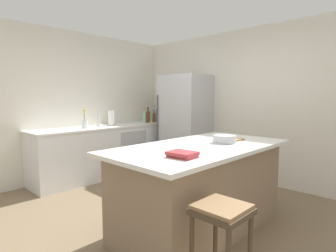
{
  "coord_description": "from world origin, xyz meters",
  "views": [
    {
      "loc": [
        2.23,
        -2.14,
        1.44
      ],
      "look_at": [
        -0.71,
        0.91,
        1.0
      ],
      "focal_mm": 29.37,
      "sensor_mm": 36.0,
      "label": 1
    }
  ],
  "objects": [
    {
      "name": "whiskey_bottle",
      "position": [
        -2.06,
        1.71,
        1.04
      ],
      "size": [
        0.08,
        0.08,
        0.32
      ],
      "color": "brown",
      "rests_on": "counter_run_left"
    },
    {
      "name": "bar_stool",
      "position": [
        1.2,
        -0.52,
        0.56
      ],
      "size": [
        0.36,
        0.36,
        0.68
      ],
      "color": "#473828",
      "rests_on": "ground_plane"
    },
    {
      "name": "mixing_bowl",
      "position": [
        0.55,
        0.53,
        0.97
      ],
      "size": [
        0.26,
        0.26,
        0.09
      ],
      "color": "#B2B5BA",
      "rests_on": "kitchen_island"
    },
    {
      "name": "soda_bottle",
      "position": [
        -2.08,
        1.91,
        1.05
      ],
      "size": [
        0.07,
        0.07,
        0.35
      ],
      "color": "silver",
      "rests_on": "counter_run_left"
    },
    {
      "name": "flower_vase",
      "position": [
        -2.02,
        0.22,
        1.01
      ],
      "size": [
        0.09,
        0.09,
        0.33
      ],
      "color": "silver",
      "rests_on": "counter_run_left"
    },
    {
      "name": "sink_faucet",
      "position": [
        -2.12,
        0.55,
        1.07
      ],
      "size": [
        0.15,
        0.05,
        0.3
      ],
      "color": "silver",
      "rests_on": "counter_run_left"
    },
    {
      "name": "kitchen_island",
      "position": [
        0.46,
        0.21,
        0.47
      ],
      "size": [
        1.09,
        2.11,
        0.93
      ],
      "color": "#8E755B",
      "rests_on": "ground_plane"
    },
    {
      "name": "cookbook_stack",
      "position": [
        0.7,
        -0.38,
        0.95
      ],
      "size": [
        0.26,
        0.21,
        0.05
      ],
      "color": "#A83338",
      "rests_on": "kitchen_island"
    },
    {
      "name": "refrigerator",
      "position": [
        -1.17,
        1.86,
        0.93
      ],
      "size": [
        0.85,
        0.72,
        1.86
      ],
      "color": "#B7BABF",
      "rests_on": "ground_plane"
    },
    {
      "name": "gin_bottle",
      "position": [
        -2.07,
        1.61,
        1.03
      ],
      "size": [
        0.07,
        0.07,
        0.28
      ],
      "color": "#8CB79E",
      "rests_on": "counter_run_left"
    },
    {
      "name": "paper_towel_roll",
      "position": [
        -2.09,
        0.81,
        1.05
      ],
      "size": [
        0.14,
        0.14,
        0.31
      ],
      "color": "gray",
      "rests_on": "counter_run_left"
    },
    {
      "name": "cutting_board",
      "position": [
        0.46,
        0.78,
        0.94
      ],
      "size": [
        0.3,
        0.21,
        0.02
      ],
      "color": "#9E7042",
      "rests_on": "kitchen_island"
    },
    {
      "name": "wall_left",
      "position": [
        -2.45,
        0.0,
        1.3
      ],
      "size": [
        0.1,
        6.0,
        2.6
      ],
      "primitive_type": "cube",
      "color": "silver",
      "rests_on": "ground_plane"
    },
    {
      "name": "wall_rear",
      "position": [
        0.0,
        2.25,
        1.3
      ],
      "size": [
        6.0,
        0.1,
        2.6
      ],
      "primitive_type": "cube",
      "color": "silver",
      "rests_on": "ground_plane"
    },
    {
      "name": "syrup_bottle",
      "position": [
        -1.99,
        1.81,
        1.02
      ],
      "size": [
        0.06,
        0.06,
        0.27
      ],
      "color": "#5B3319",
      "rests_on": "counter_run_left"
    },
    {
      "name": "ground_plane",
      "position": [
        0.0,
        0.0,
        0.0
      ],
      "size": [
        7.2,
        7.2,
        0.0
      ],
      "primitive_type": "plane",
      "color": "#7A664C"
    },
    {
      "name": "wine_bottle",
      "position": [
        -2.07,
        2.0,
        1.06
      ],
      "size": [
        0.07,
        0.07,
        0.37
      ],
      "color": "#19381E",
      "rests_on": "counter_run_left"
    },
    {
      "name": "counter_run_left",
      "position": [
        -2.07,
        0.72,
        0.46
      ],
      "size": [
        0.68,
        2.79,
        0.92
      ],
      "color": "white",
      "rests_on": "ground_plane"
    }
  ]
}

